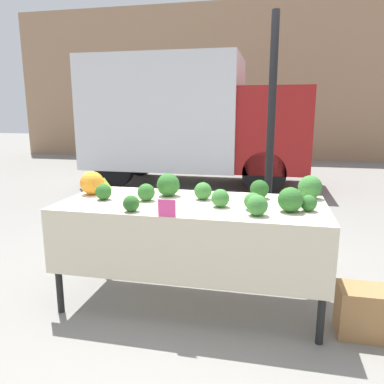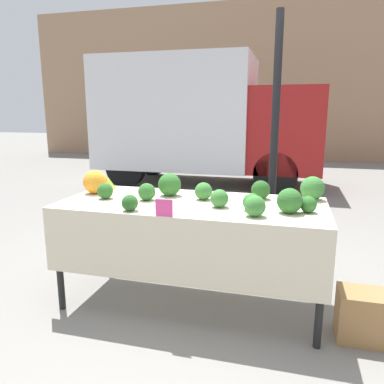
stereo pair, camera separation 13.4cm
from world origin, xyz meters
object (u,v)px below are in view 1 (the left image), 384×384
at_px(parked_truck, 189,118).
at_px(produce_crate, 376,313).
at_px(price_sign, 167,208).
at_px(orange_cauliflower, 92,183).

height_order(parked_truck, produce_crate, parked_truck).
relative_size(parked_truck, produce_crate, 8.92).
bearing_deg(price_sign, parked_truck, 101.24).
height_order(price_sign, produce_crate, price_sign).
relative_size(orange_cauliflower, produce_crate, 0.39).
height_order(orange_cauliflower, price_sign, orange_cauliflower).
bearing_deg(parked_truck, orange_cauliflower, -86.82).
distance_m(parked_truck, produce_crate, 5.77).
bearing_deg(price_sign, produce_crate, 9.09).
distance_m(price_sign, produce_crate, 1.57).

